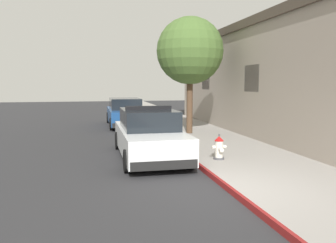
{
  "coord_description": "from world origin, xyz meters",
  "views": [
    {
      "loc": [
        -2.97,
        -6.8,
        2.41
      ],
      "look_at": [
        -0.25,
        5.51,
        1.0
      ],
      "focal_mm": 36.73,
      "sensor_mm": 36.0,
      "label": 1
    }
  ],
  "objects_px": {
    "police_cruiser": "(149,135)",
    "street_tree": "(190,51)",
    "parked_car_silver_ahead": "(125,113)",
    "fire_hydrant": "(219,148)"
  },
  "relations": [
    {
      "from": "fire_hydrant",
      "to": "parked_car_silver_ahead",
      "type": "bearing_deg",
      "value": 100.63
    },
    {
      "from": "parked_car_silver_ahead",
      "to": "police_cruiser",
      "type": "bearing_deg",
      "value": -90.34
    },
    {
      "from": "police_cruiser",
      "to": "fire_hydrant",
      "type": "bearing_deg",
      "value": -34.18
    },
    {
      "from": "fire_hydrant",
      "to": "street_tree",
      "type": "height_order",
      "value": "street_tree"
    },
    {
      "from": "fire_hydrant",
      "to": "street_tree",
      "type": "relative_size",
      "value": 0.15
    },
    {
      "from": "police_cruiser",
      "to": "street_tree",
      "type": "height_order",
      "value": "street_tree"
    },
    {
      "from": "parked_car_silver_ahead",
      "to": "street_tree",
      "type": "relative_size",
      "value": 0.93
    },
    {
      "from": "fire_hydrant",
      "to": "street_tree",
      "type": "distance_m",
      "value": 6.43
    },
    {
      "from": "parked_car_silver_ahead",
      "to": "fire_hydrant",
      "type": "xyz_separation_m",
      "value": [
        1.86,
        -9.91,
        -0.25
      ]
    },
    {
      "from": "street_tree",
      "to": "parked_car_silver_ahead",
      "type": "bearing_deg",
      "value": 119.32
    }
  ]
}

